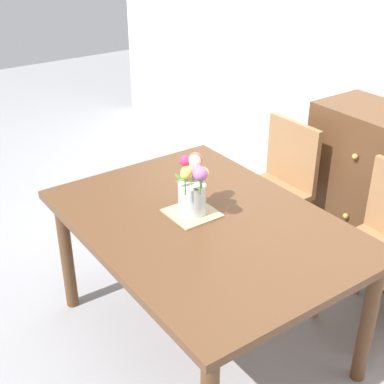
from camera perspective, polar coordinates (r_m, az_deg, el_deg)
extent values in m
plane|color=#939399|center=(3.01, 1.17, -15.14)|extent=(12.00, 12.00, 0.00)
cube|color=brown|center=(2.57, 1.33, -3.41)|extent=(1.49, 1.08, 0.04)
cylinder|color=brown|center=(3.09, -13.17, -6.48)|extent=(0.07, 0.07, 0.70)
cylinder|color=brown|center=(3.46, 0.89, -1.63)|extent=(0.07, 0.07, 0.70)
cylinder|color=brown|center=(2.70, 18.13, -13.05)|extent=(0.07, 0.07, 0.70)
cube|color=#9E7047|center=(3.43, 8.02, -0.13)|extent=(0.42, 0.42, 0.04)
cylinder|color=#9E7047|center=(3.33, 7.54, -5.80)|extent=(0.04, 0.04, 0.44)
cylinder|color=#9E7047|center=(3.56, 3.67, -3.18)|extent=(0.04, 0.04, 0.44)
cylinder|color=#9E7047|center=(3.55, 11.88, -3.85)|extent=(0.04, 0.04, 0.44)
cylinder|color=#9E7047|center=(3.76, 7.97, -1.52)|extent=(0.04, 0.04, 0.44)
cube|color=#9E7047|center=(3.45, 10.63, 4.08)|extent=(0.42, 0.04, 0.42)
cube|color=#9E7047|center=(2.98, 18.71, -6.23)|extent=(0.42, 0.42, 0.04)
cylinder|color=#9E7047|center=(2.92, 18.58, -12.90)|extent=(0.04, 0.04, 0.44)
cylinder|color=#9E7047|center=(3.08, 13.30, -9.58)|extent=(0.04, 0.04, 0.44)
cylinder|color=#9E7047|center=(3.32, 17.56, -7.18)|extent=(0.04, 0.04, 0.44)
sphere|color=#B7933D|center=(3.25, 16.91, 3.61)|extent=(0.04, 0.04, 0.04)
sphere|color=#B7933D|center=(3.43, 15.99, -2.47)|extent=(0.04, 0.04, 0.04)
cube|color=tan|center=(2.61, 0.00, -2.24)|extent=(0.23, 0.23, 0.01)
cylinder|color=silver|center=(2.57, 0.00, -0.69)|extent=(0.13, 0.13, 0.15)
sphere|color=#B266C6|center=(2.42, 0.88, 1.94)|extent=(0.07, 0.07, 0.07)
cylinder|color=#478438|center=(2.44, 0.87, 0.82)|extent=(0.01, 0.01, 0.11)
sphere|color=#B266C6|center=(2.53, 0.51, 2.37)|extent=(0.05, 0.05, 0.05)
cylinder|color=#478438|center=(2.55, 0.50, 1.64)|extent=(0.01, 0.01, 0.07)
sphere|color=#D12D66|center=(2.58, -0.77, 3.33)|extent=(0.05, 0.05, 0.05)
cylinder|color=#478438|center=(2.60, -0.77, 2.39)|extent=(0.01, 0.01, 0.09)
sphere|color=#EFD14C|center=(2.53, 1.12, 1.96)|extent=(0.07, 0.07, 0.07)
cylinder|color=#478438|center=(2.55, 1.11, 1.39)|extent=(0.01, 0.01, 0.06)
sphere|color=#EFD14C|center=(2.42, -0.73, 1.87)|extent=(0.05, 0.05, 0.05)
cylinder|color=#478438|center=(2.44, -0.73, 0.76)|extent=(0.01, 0.01, 0.11)
sphere|color=#EFD14C|center=(2.58, 0.12, 2.45)|extent=(0.06, 0.06, 0.06)
cylinder|color=#478438|center=(2.59, 0.12, 1.89)|extent=(0.01, 0.01, 0.06)
sphere|color=#E55B4C|center=(2.59, 0.35, 3.49)|extent=(0.07, 0.07, 0.07)
cylinder|color=#478438|center=(2.61, 0.34, 2.54)|extent=(0.01, 0.01, 0.10)
sphere|color=#EFD14C|center=(2.54, -0.59, 2.12)|extent=(0.06, 0.06, 0.06)
cylinder|color=#478438|center=(2.55, -0.59, 1.51)|extent=(0.01, 0.01, 0.06)
sphere|color=white|center=(2.57, 0.29, 3.32)|extent=(0.06, 0.06, 0.06)
cylinder|color=#478438|center=(2.59, 0.29, 2.35)|extent=(0.01, 0.01, 0.10)
sphere|color=#E55B4C|center=(2.58, -0.59, 2.18)|extent=(0.05, 0.05, 0.05)
cylinder|color=#478438|center=(2.59, -0.59, 1.72)|extent=(0.01, 0.01, 0.05)
sphere|color=#EFD14C|center=(2.47, 1.13, 2.02)|extent=(0.05, 0.05, 0.05)
cylinder|color=#478438|center=(2.49, 1.12, 1.12)|extent=(0.01, 0.01, 0.09)
ellipsoid|color=#478438|center=(2.58, -1.28, 1.50)|extent=(0.07, 0.04, 0.03)
ellipsoid|color=#478438|center=(2.50, -1.02, 1.33)|extent=(0.03, 0.07, 0.02)
ellipsoid|color=#478438|center=(2.49, 0.46, 0.35)|extent=(0.07, 0.04, 0.04)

